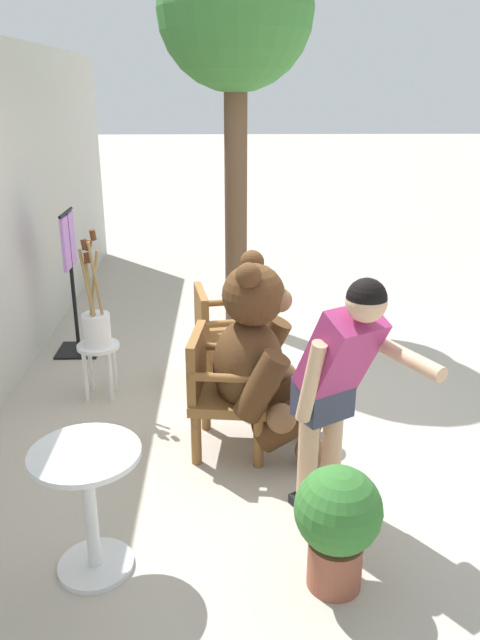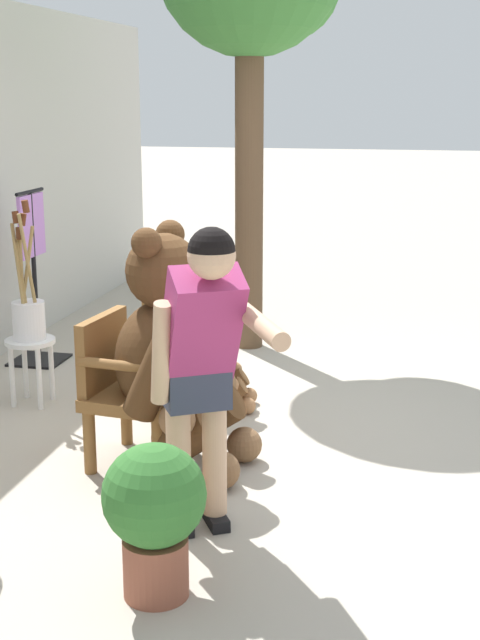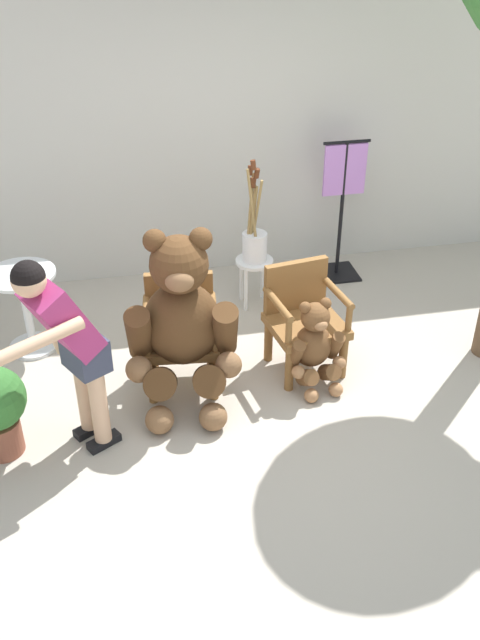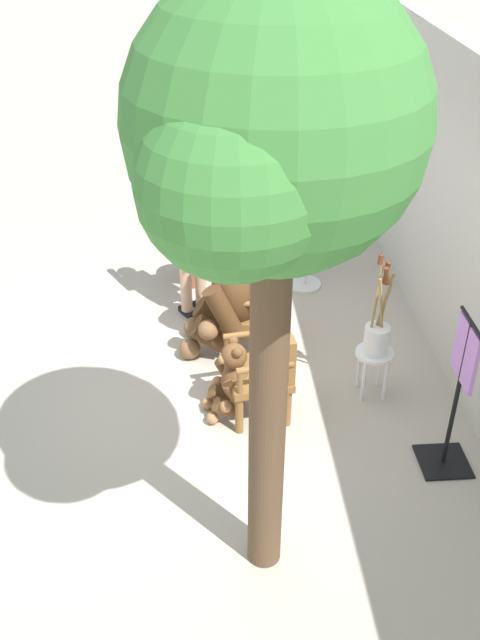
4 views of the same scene
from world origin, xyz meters
The scene contains 11 objects.
ground_plane centered at (0.00, 0.00, 0.00)m, with size 60.00×60.00×0.00m, color #B2A899.
back_wall centered at (0.00, 2.40, 1.40)m, with size 10.00×0.16×2.80m, color beige.
wooden_chair_left centered at (-0.49, 0.55, 0.46)m, with size 0.62×0.58×0.86m.
wooden_chair_right centered at (0.48, 0.55, 0.46)m, with size 0.63×0.60×0.86m.
teddy_bear_large centered at (-0.50, 0.29, 0.68)m, with size 0.85×0.83×1.40m.
teddy_bear_small centered at (0.50, 0.27, 0.37)m, with size 0.46×0.46×0.75m.
person_visitor centered at (-1.28, -0.09, 0.91)m, with size 0.66×0.72×1.53m.
white_stool centered at (0.31, 1.55, 0.36)m, with size 0.34×0.34×0.46m.
brush_bucket centered at (0.31, 1.55, 0.66)m, with size 0.22×0.22×0.95m.
round_side_table centered at (-1.67, 1.23, 0.45)m, with size 0.56×0.56×0.72m.
clothing_display_stand centered at (1.24, 1.94, 0.72)m, with size 0.44×0.40×1.36m.
Camera 3 is at (-0.95, -3.98, 3.46)m, focal length 40.00 mm.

